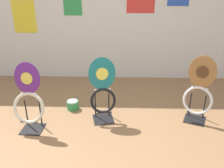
{
  "coord_description": "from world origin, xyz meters",
  "views": [
    {
      "loc": [
        0.26,
        -2.21,
        1.93
      ],
      "look_at": [
        0.17,
        0.84,
        0.55
      ],
      "focal_mm": 40.0,
      "sensor_mm": 36.0,
      "label": 1
    }
  ],
  "objects_px": {
    "toilet_seat_display_woodgrain": "(199,91)",
    "toilet_seat_display_purple_note": "(29,100)",
    "toilet_seat_display_teal_sax": "(103,93)",
    "paint_can": "(73,105)"
  },
  "relations": [
    {
      "from": "toilet_seat_display_woodgrain",
      "to": "toilet_seat_display_purple_note",
      "type": "xyz_separation_m",
      "value": [
        -2.24,
        -0.31,
        -0.01
      ]
    },
    {
      "from": "toilet_seat_display_purple_note",
      "to": "toilet_seat_display_woodgrain",
      "type": "bearing_deg",
      "value": 7.92
    },
    {
      "from": "toilet_seat_display_woodgrain",
      "to": "toilet_seat_display_teal_sax",
      "type": "height_order",
      "value": "toilet_seat_display_woodgrain"
    },
    {
      "from": "toilet_seat_display_woodgrain",
      "to": "toilet_seat_display_purple_note",
      "type": "distance_m",
      "value": 2.26
    },
    {
      "from": "paint_can",
      "to": "toilet_seat_display_teal_sax",
      "type": "bearing_deg",
      "value": -30.34
    },
    {
      "from": "toilet_seat_display_teal_sax",
      "to": "paint_can",
      "type": "distance_m",
      "value": 0.66
    },
    {
      "from": "toilet_seat_display_woodgrain",
      "to": "paint_can",
      "type": "distance_m",
      "value": 1.85
    },
    {
      "from": "toilet_seat_display_teal_sax",
      "to": "toilet_seat_display_purple_note",
      "type": "bearing_deg",
      "value": -163.52
    },
    {
      "from": "toilet_seat_display_purple_note",
      "to": "toilet_seat_display_teal_sax",
      "type": "height_order",
      "value": "toilet_seat_display_purple_note"
    },
    {
      "from": "toilet_seat_display_woodgrain",
      "to": "paint_can",
      "type": "bearing_deg",
      "value": 172.16
    }
  ]
}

